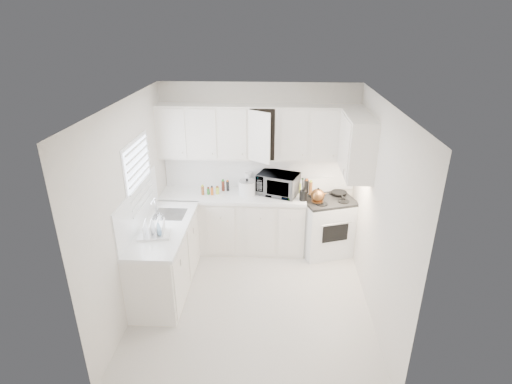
# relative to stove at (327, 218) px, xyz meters

# --- Properties ---
(floor) EXTENTS (3.20, 3.20, 0.00)m
(floor) POSITION_rel_stove_xyz_m (-1.07, -1.26, -0.59)
(floor) COLOR beige
(floor) RESTS_ON ground
(ceiling) EXTENTS (3.20, 3.20, 0.00)m
(ceiling) POSITION_rel_stove_xyz_m (-1.07, -1.26, 2.01)
(ceiling) COLOR white
(ceiling) RESTS_ON ground
(wall_back) EXTENTS (3.00, 0.00, 3.00)m
(wall_back) POSITION_rel_stove_xyz_m (-1.07, 0.34, 0.71)
(wall_back) COLOR silver
(wall_back) RESTS_ON ground
(wall_front) EXTENTS (3.00, 0.00, 3.00)m
(wall_front) POSITION_rel_stove_xyz_m (-1.07, -2.86, 0.71)
(wall_front) COLOR silver
(wall_front) RESTS_ON ground
(wall_left) EXTENTS (0.00, 3.20, 3.20)m
(wall_left) POSITION_rel_stove_xyz_m (-2.57, -1.26, 0.71)
(wall_left) COLOR silver
(wall_left) RESTS_ON ground
(wall_right) EXTENTS (0.00, 3.20, 3.20)m
(wall_right) POSITION_rel_stove_xyz_m (0.43, -1.26, 0.71)
(wall_right) COLOR silver
(wall_right) RESTS_ON ground
(window_blinds) EXTENTS (0.06, 0.96, 1.06)m
(window_blinds) POSITION_rel_stove_xyz_m (-2.55, -0.91, 0.96)
(window_blinds) COLOR white
(window_blinds) RESTS_ON wall_left
(lower_cabinets_back) EXTENTS (2.22, 0.60, 0.90)m
(lower_cabinets_back) POSITION_rel_stove_xyz_m (-1.46, 0.04, -0.14)
(lower_cabinets_back) COLOR silver
(lower_cabinets_back) RESTS_ON floor
(lower_cabinets_left) EXTENTS (0.60, 1.60, 0.90)m
(lower_cabinets_left) POSITION_rel_stove_xyz_m (-2.27, -1.06, -0.14)
(lower_cabinets_left) COLOR silver
(lower_cabinets_left) RESTS_ON floor
(countertop_back) EXTENTS (2.24, 0.64, 0.05)m
(countertop_back) POSITION_rel_stove_xyz_m (-1.46, 0.03, 0.34)
(countertop_back) COLOR white
(countertop_back) RESTS_ON lower_cabinets_back
(countertop_left) EXTENTS (0.64, 1.62, 0.05)m
(countertop_left) POSITION_rel_stove_xyz_m (-2.26, -1.06, 0.34)
(countertop_left) COLOR white
(countertop_left) RESTS_ON lower_cabinets_left
(backsplash_back) EXTENTS (2.98, 0.02, 0.55)m
(backsplash_back) POSITION_rel_stove_xyz_m (-1.07, 0.33, 0.64)
(backsplash_back) COLOR white
(backsplash_back) RESTS_ON wall_back
(backsplash_left) EXTENTS (0.02, 1.60, 0.55)m
(backsplash_left) POSITION_rel_stove_xyz_m (-2.56, -1.06, 0.64)
(backsplash_left) COLOR white
(backsplash_left) RESTS_ON wall_left
(upper_cabinets_back) EXTENTS (3.00, 0.33, 0.80)m
(upper_cabinets_back) POSITION_rel_stove_xyz_m (-1.07, 0.17, 0.91)
(upper_cabinets_back) COLOR silver
(upper_cabinets_back) RESTS_ON wall_back
(upper_cabinets_right) EXTENTS (0.33, 0.90, 0.80)m
(upper_cabinets_right) POSITION_rel_stove_xyz_m (0.26, -0.44, 0.91)
(upper_cabinets_right) COLOR silver
(upper_cabinets_right) RESTS_ON wall_right
(sink) EXTENTS (0.42, 0.38, 0.30)m
(sink) POSITION_rel_stove_xyz_m (-2.26, -0.71, 0.48)
(sink) COLOR gray
(sink) RESTS_ON countertop_left
(stove) EXTENTS (0.92, 0.84, 1.17)m
(stove) POSITION_rel_stove_xyz_m (0.00, 0.00, 0.00)
(stove) COLOR white
(stove) RESTS_ON floor
(tea_kettle) EXTENTS (0.31, 0.29, 0.23)m
(tea_kettle) POSITION_rel_stove_xyz_m (-0.18, -0.16, 0.47)
(tea_kettle) COLOR brown
(tea_kettle) RESTS_ON stove
(frying_pan) EXTENTS (0.31, 0.44, 0.04)m
(frying_pan) POSITION_rel_stove_xyz_m (0.18, 0.16, 0.38)
(frying_pan) COLOR black
(frying_pan) RESTS_ON stove
(microwave) EXTENTS (0.67, 0.51, 0.41)m
(microwave) POSITION_rel_stove_xyz_m (-0.77, 0.08, 0.57)
(microwave) COLOR gray
(microwave) RESTS_ON countertop_back
(rice_cooker) EXTENTS (0.33, 0.33, 0.26)m
(rice_cooker) POSITION_rel_stove_xyz_m (-1.24, 0.03, 0.49)
(rice_cooker) COLOR white
(rice_cooker) RESTS_ON countertop_back
(paper_towel) EXTENTS (0.12, 0.12, 0.27)m
(paper_towel) POSITION_rel_stove_xyz_m (-1.24, 0.26, 0.50)
(paper_towel) COLOR white
(paper_towel) RESTS_ON countertop_back
(utensil_crock) EXTENTS (0.15, 0.15, 0.37)m
(utensil_crock) POSITION_rel_stove_xyz_m (-0.39, -0.14, 0.55)
(utensil_crock) COLOR black
(utensil_crock) RESTS_ON countertop_back
(dish_rack) EXTENTS (0.43, 0.35, 0.21)m
(dish_rack) POSITION_rel_stove_xyz_m (-2.31, -1.31, 0.47)
(dish_rack) COLOR white
(dish_rack) RESTS_ON countertop_left
(spice_left_0) EXTENTS (0.06, 0.06, 0.13)m
(spice_left_0) POSITION_rel_stove_xyz_m (-1.92, 0.16, 0.43)
(spice_left_0) COLOR brown
(spice_left_0) RESTS_ON countertop_back
(spice_left_1) EXTENTS (0.06, 0.06, 0.13)m
(spice_left_1) POSITION_rel_stove_xyz_m (-1.85, 0.07, 0.43)
(spice_left_1) COLOR #287928
(spice_left_1) RESTS_ON countertop_back
(spice_left_2) EXTENTS (0.06, 0.06, 0.13)m
(spice_left_2) POSITION_rel_stove_xyz_m (-1.77, 0.16, 0.43)
(spice_left_2) COLOR #CC591B
(spice_left_2) RESTS_ON countertop_back
(spice_left_3) EXTENTS (0.06, 0.06, 0.13)m
(spice_left_3) POSITION_rel_stove_xyz_m (-1.70, 0.07, 0.43)
(spice_left_3) COLOR #C7E235
(spice_left_3) RESTS_ON countertop_back
(spice_left_4) EXTENTS (0.06, 0.06, 0.13)m
(spice_left_4) POSITION_rel_stove_xyz_m (-1.62, 0.16, 0.43)
(spice_left_4) COLOR #5E271B
(spice_left_4) RESTS_ON countertop_back
(spice_left_5) EXTENTS (0.06, 0.06, 0.13)m
(spice_left_5) POSITION_rel_stove_xyz_m (-1.55, 0.07, 0.43)
(spice_left_5) COLOR black
(spice_left_5) RESTS_ON countertop_back
(sauce_right_0) EXTENTS (0.06, 0.06, 0.19)m
(sauce_right_0) POSITION_rel_stove_xyz_m (-0.49, 0.20, 0.46)
(sauce_right_0) COLOR #CC591B
(sauce_right_0) RESTS_ON countertop_back
(sauce_right_1) EXTENTS (0.06, 0.06, 0.19)m
(sauce_right_1) POSITION_rel_stove_xyz_m (-0.44, 0.14, 0.46)
(sauce_right_1) COLOR #C7E235
(sauce_right_1) RESTS_ON countertop_back
(sauce_right_2) EXTENTS (0.06, 0.06, 0.19)m
(sauce_right_2) POSITION_rel_stove_xyz_m (-0.38, 0.20, 0.46)
(sauce_right_2) COLOR #5E271B
(sauce_right_2) RESTS_ON countertop_back
(sauce_right_3) EXTENTS (0.06, 0.06, 0.19)m
(sauce_right_3) POSITION_rel_stove_xyz_m (-0.33, 0.14, 0.46)
(sauce_right_3) COLOR black
(sauce_right_3) RESTS_ON countertop_back
(sauce_right_4) EXTENTS (0.06, 0.06, 0.19)m
(sauce_right_4) POSITION_rel_stove_xyz_m (-0.27, 0.20, 0.46)
(sauce_right_4) COLOR brown
(sauce_right_4) RESTS_ON countertop_back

